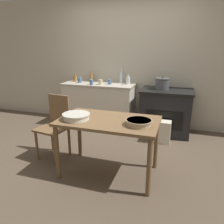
{
  "coord_description": "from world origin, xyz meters",
  "views": [
    {
      "loc": [
        1.04,
        -2.8,
        1.62
      ],
      "look_at": [
        0.0,
        0.43,
        0.57
      ],
      "focal_mm": 35.0,
      "sensor_mm": 36.0,
      "label": 1
    }
  ],
  "objects_px": {
    "stock_pot": "(162,84)",
    "bottle_far_left": "(121,77)",
    "stove": "(165,111)",
    "bottle_left": "(75,78)",
    "work_table": "(109,127)",
    "mixing_bowl_small": "(139,122)",
    "bottle_mid_left": "(91,77)",
    "cup_center_right": "(80,80)",
    "cup_mid_right": "(91,82)",
    "chair": "(55,124)",
    "cup_right": "(101,82)",
    "cup_center": "(110,82)",
    "flour_sack": "(162,132)",
    "mixing_bowl_large": "(76,116)",
    "bottle_center_left": "(128,81)"
  },
  "relations": [
    {
      "from": "stock_pot",
      "to": "bottle_far_left",
      "type": "distance_m",
      "value": 0.86
    },
    {
      "from": "stove",
      "to": "bottle_left",
      "type": "distance_m",
      "value": 1.98
    },
    {
      "from": "work_table",
      "to": "bottle_left",
      "type": "xyz_separation_m",
      "value": [
        -1.33,
        1.73,
        0.3
      ]
    },
    {
      "from": "mixing_bowl_small",
      "to": "bottle_left",
      "type": "xyz_separation_m",
      "value": [
        -1.72,
        1.8,
        0.17
      ]
    },
    {
      "from": "bottle_mid_left",
      "to": "cup_center_right",
      "type": "distance_m",
      "value": 0.26
    },
    {
      "from": "mixing_bowl_small",
      "to": "stock_pot",
      "type": "bearing_deg",
      "value": 87.16
    },
    {
      "from": "cup_mid_right",
      "to": "cup_center_right",
      "type": "bearing_deg",
      "value": 152.57
    },
    {
      "from": "work_table",
      "to": "stock_pot",
      "type": "relative_size",
      "value": 4.68
    },
    {
      "from": "bottle_left",
      "to": "cup_center_right",
      "type": "xyz_separation_m",
      "value": [
        0.16,
        -0.11,
        -0.01
      ]
    },
    {
      "from": "chair",
      "to": "cup_right",
      "type": "distance_m",
      "value": 1.41
    },
    {
      "from": "stock_pot",
      "to": "mixing_bowl_small",
      "type": "bearing_deg",
      "value": -92.84
    },
    {
      "from": "cup_center",
      "to": "cup_right",
      "type": "xyz_separation_m",
      "value": [
        -0.16,
        -0.08,
        0.0
      ]
    },
    {
      "from": "flour_sack",
      "to": "mixing_bowl_small",
      "type": "distance_m",
      "value": 1.39
    },
    {
      "from": "bottle_far_left",
      "to": "cup_center_right",
      "type": "distance_m",
      "value": 0.85
    },
    {
      "from": "flour_sack",
      "to": "cup_right",
      "type": "xyz_separation_m",
      "value": [
        -1.26,
        0.36,
        0.74
      ]
    },
    {
      "from": "cup_mid_right",
      "to": "stock_pot",
      "type": "bearing_deg",
      "value": 8.89
    },
    {
      "from": "cup_right",
      "to": "cup_center",
      "type": "bearing_deg",
      "value": 27.78
    },
    {
      "from": "mixing_bowl_large",
      "to": "mixing_bowl_small",
      "type": "height_order",
      "value": "mixing_bowl_large"
    },
    {
      "from": "stove",
      "to": "cup_center",
      "type": "height_order",
      "value": "cup_center"
    },
    {
      "from": "cup_right",
      "to": "bottle_far_left",
      "type": "bearing_deg",
      "value": 43.55
    },
    {
      "from": "mixing_bowl_large",
      "to": "bottle_far_left",
      "type": "relative_size",
      "value": 1.14
    },
    {
      "from": "bottle_far_left",
      "to": "cup_mid_right",
      "type": "distance_m",
      "value": 0.63
    },
    {
      "from": "cup_center_right",
      "to": "cup_center",
      "type": "bearing_deg",
      "value": -0.02
    },
    {
      "from": "bottle_far_left",
      "to": "cup_right",
      "type": "distance_m",
      "value": 0.46
    },
    {
      "from": "stove",
      "to": "chair",
      "type": "height_order",
      "value": "chair"
    },
    {
      "from": "mixing_bowl_small",
      "to": "cup_center_right",
      "type": "height_order",
      "value": "cup_center_right"
    },
    {
      "from": "stove",
      "to": "cup_center_right",
      "type": "distance_m",
      "value": 1.81
    },
    {
      "from": "mixing_bowl_small",
      "to": "bottle_left",
      "type": "relative_size",
      "value": 1.8
    },
    {
      "from": "stock_pot",
      "to": "cup_center_right",
      "type": "distance_m",
      "value": 1.64
    },
    {
      "from": "chair",
      "to": "cup_mid_right",
      "type": "height_order",
      "value": "cup_mid_right"
    },
    {
      "from": "work_table",
      "to": "bottle_center_left",
      "type": "height_order",
      "value": "bottle_center_left"
    },
    {
      "from": "work_table",
      "to": "mixing_bowl_large",
      "type": "distance_m",
      "value": 0.42
    },
    {
      "from": "stock_pot",
      "to": "bottle_mid_left",
      "type": "xyz_separation_m",
      "value": [
        -1.48,
        0.17,
        0.03
      ]
    },
    {
      "from": "stove",
      "to": "bottle_center_left",
      "type": "height_order",
      "value": "bottle_center_left"
    },
    {
      "from": "bottle_center_left",
      "to": "cup_center_right",
      "type": "distance_m",
      "value": 0.99
    },
    {
      "from": "work_table",
      "to": "flour_sack",
      "type": "xyz_separation_m",
      "value": [
        0.57,
        1.18,
        -0.45
      ]
    },
    {
      "from": "stove",
      "to": "chair",
      "type": "xyz_separation_m",
      "value": [
        -1.48,
        -1.43,
        0.08
      ]
    },
    {
      "from": "stove",
      "to": "bottle_left",
      "type": "relative_size",
      "value": 5.61
    },
    {
      "from": "mixing_bowl_small",
      "to": "cup_right",
      "type": "xyz_separation_m",
      "value": [
        -1.08,
        1.61,
        0.15
      ]
    },
    {
      "from": "mixing_bowl_small",
      "to": "bottle_left",
      "type": "height_order",
      "value": "bottle_left"
    },
    {
      "from": "bottle_center_left",
      "to": "work_table",
      "type": "bearing_deg",
      "value": -83.77
    },
    {
      "from": "stove",
      "to": "cup_mid_right",
      "type": "bearing_deg",
      "value": -172.25
    },
    {
      "from": "mixing_bowl_large",
      "to": "bottle_left",
      "type": "height_order",
      "value": "bottle_left"
    },
    {
      "from": "stove",
      "to": "cup_right",
      "type": "distance_m",
      "value": 1.36
    },
    {
      "from": "bottle_mid_left",
      "to": "cup_center_right",
      "type": "xyz_separation_m",
      "value": [
        -0.17,
        -0.2,
        -0.03
      ]
    },
    {
      "from": "bottle_far_left",
      "to": "bottle_mid_left",
      "type": "height_order",
      "value": "bottle_far_left"
    },
    {
      "from": "bottle_center_left",
      "to": "bottle_left",
      "type": "bearing_deg",
      "value": -179.67
    },
    {
      "from": "bottle_left",
      "to": "bottle_mid_left",
      "type": "height_order",
      "value": "bottle_mid_left"
    },
    {
      "from": "bottle_far_left",
      "to": "cup_mid_right",
      "type": "height_order",
      "value": "bottle_far_left"
    },
    {
      "from": "chair",
      "to": "bottle_left",
      "type": "relative_size",
      "value": 5.49
    }
  ]
}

